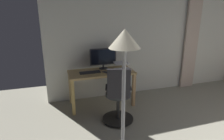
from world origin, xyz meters
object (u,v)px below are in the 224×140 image
at_px(desk, 101,76).
at_px(laptop, 122,67).
at_px(computer_monitor, 103,57).
at_px(office_chair, 118,98).
at_px(floor_lamp, 124,86).
at_px(cell_phone_by_monitor, 106,72).
at_px(computer_keyboard, 90,72).

bearing_deg(desk, laptop, -179.56).
xyz_separation_m(desk, computer_monitor, (-0.09, -0.18, 0.35)).
xyz_separation_m(office_chair, computer_monitor, (0.01, -0.95, 0.50)).
bearing_deg(floor_lamp, cell_phone_by_monitor, -101.78).
bearing_deg(office_chair, cell_phone_by_monitor, 109.27).
bearing_deg(laptop, floor_lamp, 71.00).
distance_m(office_chair, computer_keyboard, 0.85).
bearing_deg(computer_keyboard, computer_monitor, -146.33).
distance_m(computer_keyboard, laptop, 0.69).
distance_m(office_chair, laptop, 0.90).
xyz_separation_m(desk, computer_keyboard, (0.24, 0.04, 0.12)).
xyz_separation_m(laptop, cell_phone_by_monitor, (0.38, 0.10, -0.05)).
bearing_deg(computer_keyboard, cell_phone_by_monitor, 169.14).
xyz_separation_m(office_chair, floor_lamp, (0.49, 1.50, 0.85)).
bearing_deg(office_chair, floor_lamp, -91.32).
bearing_deg(floor_lamp, computer_monitor, -100.98).
relative_size(laptop, cell_phone_by_monitor, 2.27).
height_order(cell_phone_by_monitor, floor_lamp, floor_lamp).
distance_m(office_chair, floor_lamp, 1.79).
distance_m(desk, computer_keyboard, 0.27).
distance_m(computer_monitor, laptop, 0.45).
bearing_deg(floor_lamp, laptop, -110.20).
relative_size(computer_keyboard, floor_lamp, 0.23).
relative_size(cell_phone_by_monitor, floor_lamp, 0.08).
height_order(computer_keyboard, laptop, laptop).
height_order(laptop, floor_lamp, floor_lamp).
relative_size(office_chair, computer_keyboard, 2.54).
xyz_separation_m(computer_monitor, floor_lamp, (0.48, 2.46, 0.35)).
bearing_deg(computer_monitor, cell_phone_by_monitor, 85.37).
bearing_deg(laptop, computer_monitor, -25.43).
height_order(computer_monitor, floor_lamp, floor_lamp).
relative_size(desk, cell_phone_by_monitor, 9.11).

